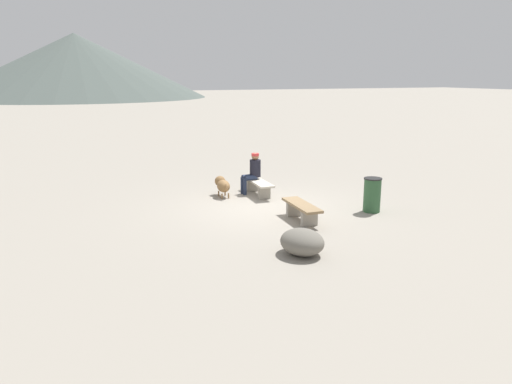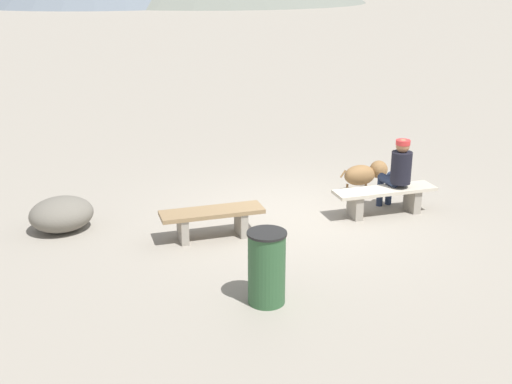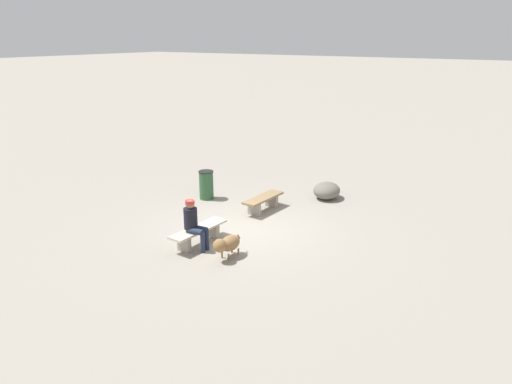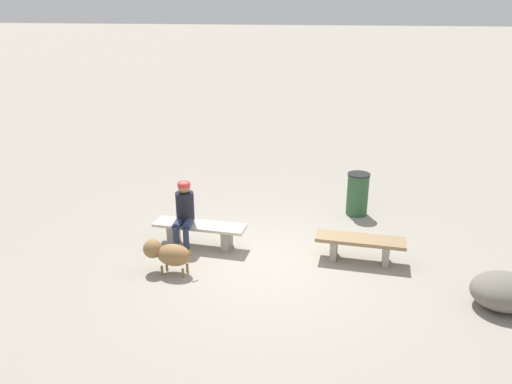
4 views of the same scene
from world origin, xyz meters
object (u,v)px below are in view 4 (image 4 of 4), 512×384
trash_bin (358,194)px  boulder (504,291)px  seated_person (184,210)px  dog (168,253)px  bench_left (360,245)px  bench_right (200,231)px

trash_bin → boulder: trash_bin is taller
seated_person → boulder: bearing=164.1°
boulder → dog: bearing=-1.0°
seated_person → dog: 1.08m
boulder → bench_left: bearing=-27.5°
bench_right → dog: dog is taller
bench_left → seated_person: bearing=3.3°
bench_left → bench_right: 2.99m
bench_right → seated_person: seated_person is taller
dog → seated_person: bearing=-86.2°
seated_person → bench_right: bearing=-170.3°
bench_left → trash_bin: bearing=-85.8°
bench_right → boulder: boulder is taller
seated_person → boulder: 5.52m
bench_right → dog: bearing=80.2°
bench_left → dog: size_ratio=1.70×
bench_left → bench_right: bearing=2.1°
seated_person → boulder: size_ratio=1.28×
dog → boulder: bearing=-178.0°
bench_right → dog: 1.11m
bench_right → trash_bin: size_ratio=1.90×
trash_bin → boulder: 3.94m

